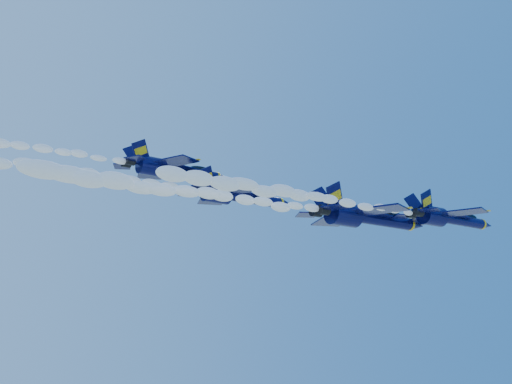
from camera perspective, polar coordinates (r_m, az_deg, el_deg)
jet_lead at (r=85.86m, az=16.73°, el=-2.23°), size 15.92×13.06×5.92m
smoke_trail_jet_lead at (r=68.96m, az=4.27°, el=-0.34°), size 34.19×1.65×1.48m
jet_second at (r=81.47m, az=9.73°, el=-2.19°), size 18.86×15.47×7.01m
smoke_trail_jet_second at (r=66.48m, az=-5.91°, el=-0.03°), size 34.19×1.95×1.76m
jet_third at (r=84.51m, az=-1.65°, el=-0.34°), size 16.52×13.55×6.14m
smoke_trail_jet_third at (r=74.36m, az=-17.39°, el=1.89°), size 34.19×1.71×1.54m
jet_fourth at (r=84.44m, az=-7.37°, el=2.02°), size 15.83×12.99×5.88m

